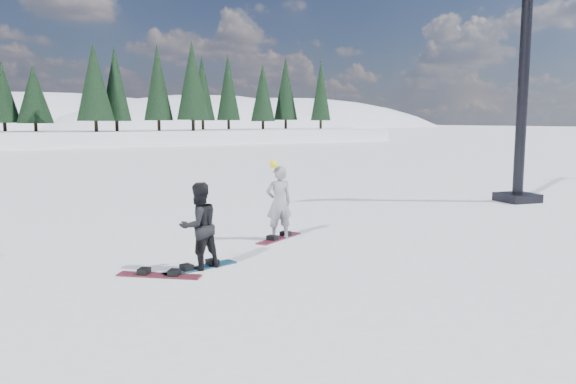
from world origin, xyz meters
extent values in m
plane|color=white|center=(0.00, 0.00, 0.00)|extent=(420.00, 420.00, 0.00)
cube|color=white|center=(0.00, 55.00, -1.00)|extent=(90.00, 14.00, 5.00)
ellipsoid|color=white|center=(20.00, 200.00, -14.63)|extent=(182.00, 140.00, 53.20)
ellipsoid|color=white|center=(110.00, 185.00, -13.86)|extent=(156.00, 120.00, 50.40)
ellipsoid|color=white|center=(60.00, 150.00, -12.38)|extent=(117.00, 90.00, 45.00)
cone|color=black|center=(0.00, 55.00, 5.25)|extent=(3.20, 3.20, 7.50)
cone|color=black|center=(3.80, 55.00, 5.25)|extent=(3.20, 3.20, 7.50)
cone|color=black|center=(7.60, 55.00, 5.25)|extent=(3.20, 3.20, 7.50)
cone|color=black|center=(11.40, 55.00, 5.25)|extent=(3.20, 3.20, 7.50)
cone|color=black|center=(15.20, 55.00, 5.25)|extent=(3.20, 3.20, 7.50)
cone|color=black|center=(19.00, 55.00, 5.25)|extent=(3.20, 3.20, 7.50)
cone|color=black|center=(22.80, 55.00, 5.25)|extent=(3.20, 3.20, 7.50)
cone|color=black|center=(26.60, 55.00, 5.25)|extent=(3.20, 3.20, 7.50)
cone|color=black|center=(30.40, 55.00, 5.25)|extent=(3.20, 3.20, 7.50)
cone|color=black|center=(34.20, 55.00, 5.25)|extent=(3.20, 3.20, 7.50)
cone|color=black|center=(38.00, 55.00, 5.25)|extent=(3.20, 3.20, 7.50)
cylinder|color=black|center=(12.36, 2.87, 3.79)|extent=(0.34, 0.34, 7.58)
cube|color=black|center=(12.36, 2.87, 0.14)|extent=(1.34, 1.34, 0.28)
imported|color=gray|center=(2.54, 1.70, 0.84)|extent=(0.67, 0.49, 1.69)
sphere|color=#FFF70D|center=(2.34, 1.58, 1.75)|extent=(0.18, 0.18, 0.18)
imported|color=black|center=(0.01, 0.16, 0.80)|extent=(0.89, 0.76, 1.61)
cube|color=maroon|center=(2.54, 1.70, 0.01)|extent=(1.45, 0.96, 0.03)
cube|color=#19658B|center=(0.01, 0.16, 0.01)|extent=(1.53, 0.58, 0.03)
cube|color=maroon|center=(-0.80, 0.04, 0.01)|extent=(1.34, 1.17, 0.03)
camera|label=1|loc=(-3.64, -9.39, 2.73)|focal=35.00mm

